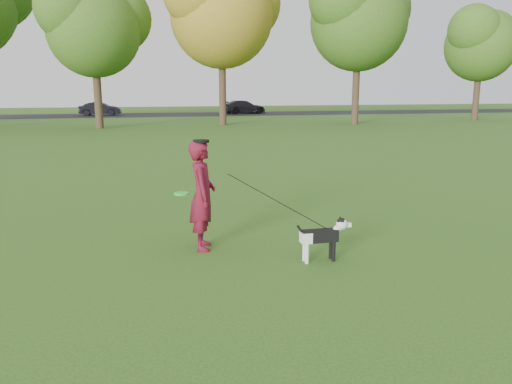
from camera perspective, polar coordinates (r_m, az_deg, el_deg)
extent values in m
plane|color=#285116|center=(7.98, -0.55, -6.73)|extent=(120.00, 120.00, 0.00)
cube|color=black|center=(47.47, -11.36, 8.64)|extent=(120.00, 7.00, 0.02)
imported|color=#520B1F|center=(7.92, -6.15, -0.40)|extent=(0.50, 0.69, 1.74)
cube|color=black|center=(7.47, 7.26, -4.99)|extent=(0.55, 0.17, 0.18)
cube|color=silver|center=(7.40, 5.73, -5.19)|extent=(0.15, 0.17, 0.16)
cylinder|color=silver|center=(7.42, 5.84, -7.02)|extent=(0.06, 0.06, 0.30)
cylinder|color=silver|center=(7.53, 5.55, -6.73)|extent=(0.06, 0.06, 0.30)
cylinder|color=black|center=(7.56, 8.87, -6.73)|extent=(0.06, 0.06, 0.30)
cylinder|color=black|center=(7.67, 8.53, -6.46)|extent=(0.06, 0.06, 0.30)
cylinder|color=silver|center=(7.54, 9.04, -4.51)|extent=(0.18, 0.11, 0.19)
sphere|color=silver|center=(7.55, 9.77, -3.65)|extent=(0.17, 0.17, 0.17)
sphere|color=black|center=(7.54, 9.71, -3.40)|extent=(0.13, 0.13, 0.13)
cube|color=silver|center=(7.59, 10.40, -3.71)|extent=(0.11, 0.07, 0.06)
sphere|color=black|center=(7.61, 10.81, -3.68)|extent=(0.04, 0.04, 0.04)
cone|color=black|center=(7.49, 9.86, -3.12)|extent=(0.06, 0.06, 0.07)
cone|color=black|center=(7.57, 9.59, -2.95)|extent=(0.06, 0.06, 0.07)
cylinder|color=black|center=(7.37, 5.34, -4.68)|extent=(0.19, 0.04, 0.25)
cylinder|color=black|center=(7.52, 8.65, -4.48)|extent=(0.12, 0.12, 0.02)
imported|color=black|center=(47.52, -17.39, 9.07)|extent=(3.71, 1.60, 1.19)
imported|color=black|center=(48.44, -1.42, 9.69)|extent=(4.59, 2.64, 1.25)
cylinder|color=#1CE02E|center=(7.75, -8.52, -0.18)|extent=(0.23, 0.23, 0.02)
cylinder|color=black|center=(7.78, -6.29, 5.80)|extent=(0.26, 0.26, 0.04)
cylinder|color=#38281C|center=(32.96, -17.63, 10.61)|extent=(0.48, 0.48, 4.20)
sphere|color=#426B1E|center=(33.18, -18.13, 18.11)|extent=(5.60, 5.60, 5.60)
cylinder|color=#38281C|center=(34.34, -3.85, 11.86)|extent=(0.48, 0.48, 5.04)
sphere|color=#A58426|center=(34.73, -3.98, 20.49)|extent=(6.72, 6.72, 6.72)
cylinder|color=#38281C|center=(35.54, 11.34, 11.50)|extent=(0.48, 0.48, 4.83)
sphere|color=#426B1E|center=(35.87, 11.68, 19.49)|extent=(6.44, 6.44, 6.44)
cylinder|color=#38281C|center=(42.90, 23.89, 10.20)|extent=(0.48, 0.48, 3.99)
sphere|color=#426B1E|center=(43.04, 24.36, 15.68)|extent=(5.32, 5.32, 5.32)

